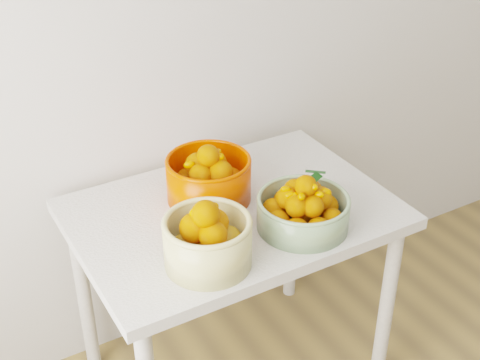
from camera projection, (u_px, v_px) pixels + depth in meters
The scene contains 4 objects.
table at pixel (233, 233), 2.17m from camera, with size 1.00×0.70×0.75m.
bowl_cream at pixel (208, 240), 1.84m from camera, with size 0.30×0.30×0.21m.
bowl_green at pixel (303, 209), 2.00m from camera, with size 0.37×0.37×0.18m.
bowl_orange at pixel (208, 178), 2.13m from camera, with size 0.30×0.30×0.20m.
Camera 1 is at (-1.20, 0.06, 1.93)m, focal length 50.00 mm.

